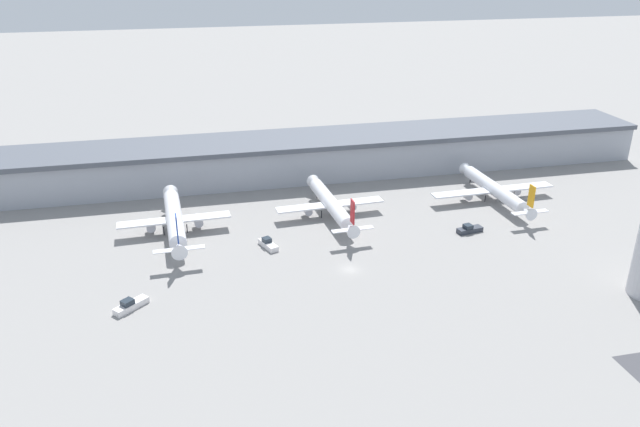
{
  "coord_description": "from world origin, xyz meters",
  "views": [
    {
      "loc": [
        -37.79,
        -131.34,
        74.44
      ],
      "look_at": [
        -2.86,
        20.47,
        6.79
      ],
      "focal_mm": 35.0,
      "sensor_mm": 36.0,
      "label": 1
    }
  ],
  "objects": [
    {
      "name": "ground_plane",
      "position": [
        0.0,
        0.0,
        0.0
      ],
      "size": [
        1000.0,
        1000.0,
        0.0
      ],
      "primitive_type": "plane",
      "color": "gray"
    },
    {
      "name": "terminal_building",
      "position": [
        0.0,
        70.0,
        6.94
      ],
      "size": [
        248.58,
        25.0,
        13.7
      ],
      "color": "#A3A8B2",
      "rests_on": "ground"
    },
    {
      "name": "airplane_gate_alpha",
      "position": [
        -41.75,
        30.64,
        4.6
      ],
      "size": [
        31.04,
        42.62,
        14.18
      ],
      "color": "white",
      "rests_on": "ground"
    },
    {
      "name": "airplane_gate_bravo",
      "position": [
        3.19,
        32.38,
        4.18
      ],
      "size": [
        32.48,
        40.84,
        12.91
      ],
      "color": "white",
      "rests_on": "ground"
    },
    {
      "name": "airplane_gate_charlie",
      "position": [
        55.92,
        33.08,
        3.94
      ],
      "size": [
        40.51,
        41.31,
        12.38
      ],
      "color": "silver",
      "rests_on": "ground"
    },
    {
      "name": "service_truck_catering",
      "position": [
        -17.92,
        16.8,
        0.88
      ],
      "size": [
        4.7,
        7.67,
        2.54
      ],
      "color": "black",
      "rests_on": "ground"
    },
    {
      "name": "service_truck_fuel",
      "position": [
        38.56,
        13.54,
        0.83
      ],
      "size": [
        7.68,
        3.77,
        2.41
      ],
      "color": "black",
      "rests_on": "ground"
    },
    {
      "name": "service_truck_baggage",
      "position": [
        -52.14,
        -6.65,
        0.91
      ],
      "size": [
        7.8,
        7.2,
        2.62
      ],
      "color": "black",
      "rests_on": "ground"
    }
  ]
}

